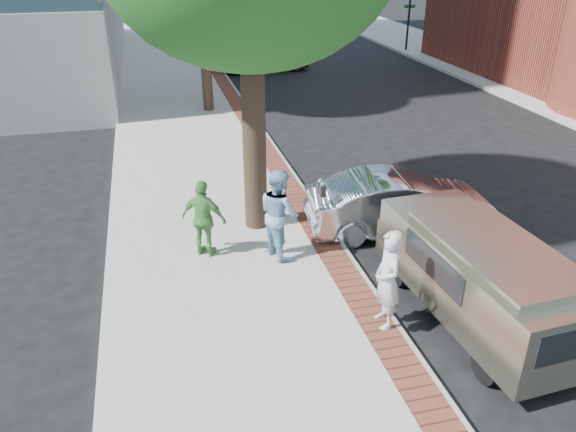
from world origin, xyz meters
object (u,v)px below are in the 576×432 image
object	(u,v)px
bg_car	(262,54)
van	(476,271)
person_officer	(279,213)
parking_meter	(321,198)
sedan_silver	(399,204)
person_gray	(388,280)
person_green	(204,219)

from	to	relation	value
bg_car	van	xyz separation A→B (m)	(-0.59, -21.47, 0.10)
person_officer	bg_car	xyz separation A→B (m)	(3.52, 18.74, -0.28)
parking_meter	bg_car	distance (m)	18.62
person_officer	sedan_silver	size ratio (longest dim) A/B	0.45
parking_meter	sedan_silver	world-z (taller)	parking_meter
sedan_silver	bg_car	bearing A→B (deg)	3.83
sedan_silver	person_officer	bearing A→B (deg)	107.15
bg_car	van	world-z (taller)	van
parking_meter	person_officer	bearing A→B (deg)	-163.40
bg_car	person_gray	bearing A→B (deg)	169.35
bg_car	parking_meter	bearing A→B (deg)	167.67
person_officer	sedan_silver	bearing A→B (deg)	-96.46
person_gray	person_green	xyz separation A→B (m)	(-2.73, 3.17, -0.06)
parking_meter	person_gray	size ratio (longest dim) A/B	0.81
parking_meter	van	bearing A→B (deg)	-57.38
person_officer	parking_meter	bearing A→B (deg)	-91.50
sedan_silver	person_green	bearing A→B (deg)	98.78
sedan_silver	van	distance (m)	3.36
sedan_silver	bg_car	size ratio (longest dim) A/B	0.88
person_gray	van	xyz separation A→B (m)	(1.72, 0.08, -0.13)
person_gray	person_officer	world-z (taller)	person_officer
person_gray	parking_meter	bearing A→B (deg)	-173.96
bg_car	person_green	bearing A→B (deg)	160.13
person_gray	sedan_silver	distance (m)	3.88
person_officer	van	xyz separation A→B (m)	(2.93, -2.74, -0.19)
parking_meter	person_officer	world-z (taller)	person_officer
bg_car	sedan_silver	bearing A→B (deg)	173.81
van	parking_meter	bearing A→B (deg)	119.02
person_green	bg_car	bearing A→B (deg)	-72.46
parking_meter	van	xyz separation A→B (m)	(1.94, -3.03, -0.28)
person_gray	sedan_silver	bearing A→B (deg)	154.54
van	sedan_silver	bearing A→B (deg)	85.35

